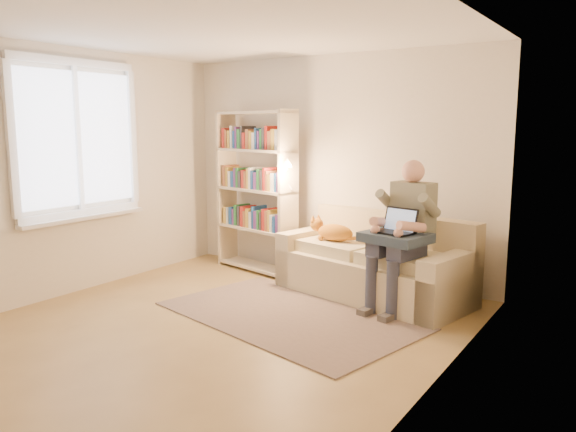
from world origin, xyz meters
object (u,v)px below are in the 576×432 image
Objects in this scene: cat at (332,231)px; person at (404,227)px; sofa at (375,267)px; laptop at (397,227)px; bookshelf at (256,183)px.

person is at bearing -1.53° from cat.
person is at bearing -18.86° from sofa.
bookshelf is at bearing 177.58° from laptop.
cat is (-0.50, -0.02, 0.33)m from sofa.
sofa is 5.35× the size of laptop.
cat is 0.32× the size of bookshelf.
sofa reaches higher than cat.
cat is at bearing -165.19° from sofa.
cat is (-0.91, 0.22, -0.18)m from person.
person is 0.13m from laptop.
person is at bearing 1.10° from bookshelf.
laptop is 2.14m from bookshelf.
laptop is at bearing -88.42° from person.
laptop is at bearing -9.38° from cat.
bookshelf reaches higher than sofa.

